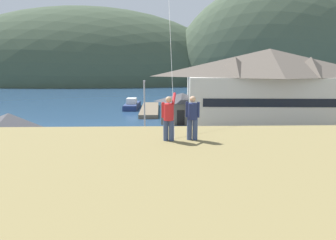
{
  "coord_description": "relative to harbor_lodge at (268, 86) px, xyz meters",
  "views": [
    {
      "loc": [
        -1.94,
        -20.24,
        9.02
      ],
      "look_at": [
        -1.15,
        9.0,
        3.31
      ],
      "focal_mm": 31.35,
      "sensor_mm": 36.0,
      "label": 1
    }
  ],
  "objects": [
    {
      "name": "person_companion",
      "position": [
        -14.15,
        -30.34,
        1.13
      ],
      "size": [
        0.54,
        0.4,
        1.74
      ],
      "color": "#384770",
      "rests_on": "grassy_hill_foreground"
    },
    {
      "name": "far_hill_far_shoulder",
      "position": [
        49.59,
        90.93,
        -5.83
      ],
      "size": [
        122.77,
        58.67,
        52.23
      ],
      "primitive_type": "ellipsoid",
      "color": "#2D3D33",
      "rests_on": "ground"
    },
    {
      "name": "parked_car_back_row_right",
      "position": [
        -6.33,
        -13.97,
        -4.76
      ],
      "size": [
        4.21,
        2.08,
        1.82
      ],
      "color": "black",
      "rests_on": "parking_lot_pad"
    },
    {
      "name": "moored_boat_wharfside",
      "position": [
        -21.05,
        16.98,
        -5.11
      ],
      "size": [
        2.98,
        8.3,
        2.16
      ],
      "color": "navy",
      "rests_on": "ground"
    },
    {
      "name": "parked_car_lone_by_shed",
      "position": [
        -13.55,
        -13.69,
        -4.76
      ],
      "size": [
        4.23,
        2.11,
        1.82
      ],
      "color": "#236633",
      "rests_on": "parking_lot_pad"
    },
    {
      "name": "storage_shed_near_lot",
      "position": [
        -28.48,
        -16.4,
        -3.34
      ],
      "size": [
        6.94,
        6.12,
        4.79
      ],
      "color": "#474C56",
      "rests_on": "ground"
    },
    {
      "name": "parking_light_pole",
      "position": [
        -17.07,
        -10.78,
        -1.63
      ],
      "size": [
        0.24,
        0.78,
        7.11
      ],
      "color": "#ADADB2",
      "rests_on": "parking_lot_pad"
    },
    {
      "name": "harbor_lodge",
      "position": [
        0.0,
        0.0,
        0.0
      ],
      "size": [
        24.44,
        10.66,
        10.98
      ],
      "color": "beige",
      "rests_on": "ground"
    },
    {
      "name": "parking_lot_pad",
      "position": [
        -13.47,
        -16.34,
        -5.78
      ],
      "size": [
        40.0,
        20.0,
        0.1
      ],
      "primitive_type": "cube",
      "color": "slate",
      "rests_on": "ground"
    },
    {
      "name": "storage_shed_waterside",
      "position": [
        -12.1,
        2.27,
        -3.45
      ],
      "size": [
        6.91,
        5.17,
        4.59
      ],
      "color": "#756B5B",
      "rests_on": "ground"
    },
    {
      "name": "ground_plane",
      "position": [
        -13.47,
        -21.34,
        -5.83
      ],
      "size": [
        600.0,
        600.0,
        0.0
      ],
      "primitive_type": "plane",
      "color": "#66604C"
    },
    {
      "name": "bay_water",
      "position": [
        -13.47,
        38.66,
        -5.81
      ],
      "size": [
        360.0,
        84.0,
        0.03
      ],
      "primitive_type": "cube",
      "color": "navy",
      "rests_on": "ground"
    },
    {
      "name": "far_hill_center_saddle",
      "position": [
        39.44,
        99.57,
        -5.83
      ],
      "size": [
        110.89,
        75.49,
        63.47
      ],
      "primitive_type": "ellipsoid",
      "color": "#2D3D33",
      "rests_on": "ground"
    },
    {
      "name": "far_hill_east_peak",
      "position": [
        34.91,
        87.09,
        -5.83
      ],
      "size": [
        92.83,
        54.15,
        85.93
      ],
      "primitive_type": "ellipsoid",
      "color": "#42513D",
      "rests_on": "ground"
    },
    {
      "name": "parked_car_back_row_left",
      "position": [
        -17.03,
        -20.67,
        -4.76
      ],
      "size": [
        4.21,
        2.08,
        1.82
      ],
      "color": "navy",
      "rests_on": "parking_lot_pad"
    },
    {
      "name": "far_hill_west_ridge",
      "position": [
        -50.79,
        96.27,
        -5.83
      ],
      "size": [
        140.96,
        64.5,
        67.21
      ],
      "primitive_type": "ellipsoid",
      "color": "#3D4C38",
      "rests_on": "ground"
    },
    {
      "name": "person_kite_flyer",
      "position": [
        -15.09,
        -30.43,
        1.14
      ],
      "size": [
        0.58,
        0.63,
        1.86
      ],
      "color": "#384770",
      "rests_on": "grassy_hill_foreground"
    },
    {
      "name": "wharf_dock",
      "position": [
        -17.37,
        13.22,
        -5.48
      ],
      "size": [
        3.2,
        15.69,
        0.7
      ],
      "color": "#70604C",
      "rests_on": "ground"
    }
  ]
}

